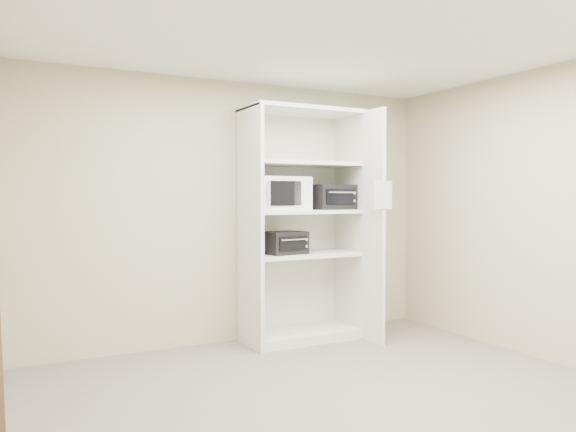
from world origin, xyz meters
name	(u,v)px	position (x,y,z in m)	size (l,w,h in m)	color
floor	(340,401)	(0.00, 0.00, 0.00)	(4.50, 4.00, 0.01)	#6B635A
ceiling	(341,31)	(0.00, 0.00, 2.70)	(4.50, 4.00, 0.01)	white
wall_back	(236,212)	(0.00, 2.00, 1.35)	(4.50, 0.02, 2.70)	#B0A788
wall_right	(548,214)	(2.25, 0.00, 1.35)	(0.02, 4.00, 2.70)	#B0A788
shelving_unit	(305,232)	(0.67, 1.70, 1.13)	(1.24, 0.92, 2.42)	white
microwave	(278,193)	(0.35, 1.71, 1.54)	(0.57, 0.43, 0.34)	white
toaster_oven_upper	(330,197)	(0.95, 1.65, 1.50)	(0.46, 0.34, 0.26)	black
toaster_oven_lower	(284,243)	(0.40, 1.67, 1.03)	(0.41, 0.31, 0.23)	black
paper_sign	(383,195)	(1.20, 1.07, 1.52)	(0.22, 0.01, 0.28)	white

